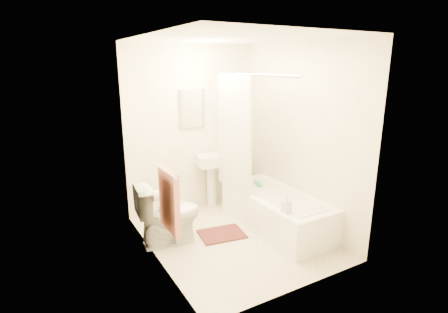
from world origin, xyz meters
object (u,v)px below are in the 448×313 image
bathtub (276,211)px  bath_mat (222,234)px  soap_bottle (286,204)px  toilet (168,214)px  sink (212,178)px

bathtub → bath_mat: (-0.74, 0.16, -0.22)m
bath_mat → soap_bottle: bearing=-53.6°
toilet → sink: bearing=-46.3°
soap_bottle → sink: bearing=94.9°
toilet → bath_mat: 0.76m
toilet → bath_mat: size_ratio=1.36×
sink → bath_mat: size_ratio=1.57×
soap_bottle → bathtub: bearing=63.0°
bathtub → sink: bearing=109.8°
sink → bathtub: (0.39, -1.09, -0.21)m
sink → bath_mat: sink is taller
toilet → sink: size_ratio=0.86×
sink → bath_mat: 1.08m
sink → soap_bottle: (0.14, -1.58, 0.12)m
bath_mat → soap_bottle: size_ratio=2.71×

